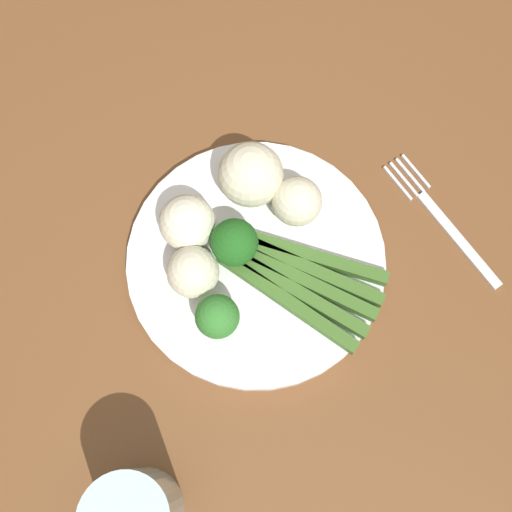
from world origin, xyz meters
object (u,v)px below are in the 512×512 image
(broccoli_left, at_px, (219,316))
(dining_table, at_px, (198,296))
(plate, at_px, (256,260))
(asparagus_bundle, at_px, (300,279))
(cauliflower_back_right, at_px, (187,223))
(cauliflower_near_center, at_px, (251,175))
(cauliflower_back, at_px, (297,201))
(broccoli_front_left, at_px, (234,243))
(cauliflower_right, at_px, (188,274))
(fork, at_px, (442,220))

(broccoli_left, bearing_deg, dining_table, 91.60)
(plate, distance_m, asparagus_bundle, 0.05)
(dining_table, relative_size, cauliflower_back_right, 20.77)
(cauliflower_near_center, bearing_deg, cauliflower_back, -57.81)
(dining_table, bearing_deg, asparagus_bundle, -38.99)
(broccoli_front_left, height_order, cauliflower_back_right, broccoli_front_left)
(broccoli_front_left, height_order, cauliflower_right, broccoli_front_left)
(dining_table, xyz_separation_m, broccoli_front_left, (0.05, -0.02, 0.17))
(dining_table, bearing_deg, plate, -25.59)
(broccoli_left, relative_size, cauliflower_near_center, 0.78)
(plate, bearing_deg, cauliflower_right, 172.31)
(cauliflower_back_right, height_order, cauliflower_back, cauliflower_back_right)
(broccoli_front_left, xyz_separation_m, cauliflower_near_center, (0.05, 0.05, 0.00))
(fork, bearing_deg, plate, 68.91)
(dining_table, relative_size, broccoli_left, 22.60)
(broccoli_front_left, bearing_deg, cauliflower_back, 8.04)
(cauliflower_back_right, distance_m, cauliflower_back, 0.11)
(dining_table, bearing_deg, fork, -18.17)
(cauliflower_back, distance_m, cauliflower_right, 0.12)
(plate, xyz_separation_m, cauliflower_right, (-0.07, 0.01, 0.03))
(broccoli_left, height_order, cauliflower_back_right, cauliflower_back_right)
(asparagus_bundle, bearing_deg, cauliflower_back_right, -178.16)
(cauliflower_near_center, distance_m, fork, 0.20)
(plate, height_order, cauliflower_right, cauliflower_right)
(plate, relative_size, fork, 1.52)
(asparagus_bundle, distance_m, cauliflower_near_center, 0.11)
(asparagus_bundle, bearing_deg, broccoli_front_left, -177.47)
(cauliflower_back_right, height_order, fork, cauliflower_back_right)
(plate, height_order, broccoli_front_left, broccoli_front_left)
(fork, bearing_deg, cauliflower_right, 70.92)
(cauliflower_near_center, bearing_deg, cauliflower_right, -149.35)
(broccoli_front_left, relative_size, cauliflower_back, 1.13)
(plate, relative_size, broccoli_front_left, 4.59)
(dining_table, relative_size, cauliflower_near_center, 17.63)
(cauliflower_back_right, relative_size, cauliflower_right, 1.10)
(dining_table, height_order, asparagus_bundle, asparagus_bundle)
(plate, relative_size, broccoli_left, 5.10)
(fork, bearing_deg, cauliflower_back, 54.01)
(dining_table, bearing_deg, broccoli_front_left, -19.17)
(asparagus_bundle, bearing_deg, cauliflower_near_center, 142.70)
(dining_table, height_order, plate, plate)
(dining_table, distance_m, broccoli_front_left, 0.17)
(plate, xyz_separation_m, broccoli_left, (-0.06, -0.04, 0.04))
(broccoli_left, relative_size, cauliflower_back_right, 0.92)
(cauliflower_near_center, height_order, fork, cauliflower_near_center)
(dining_table, distance_m, cauliflower_back, 0.20)
(dining_table, bearing_deg, cauliflower_near_center, 21.91)
(dining_table, height_order, broccoli_front_left, broccoli_front_left)
(asparagus_bundle, distance_m, fork, 0.16)
(asparagus_bundle, distance_m, cauliflower_back_right, 0.12)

